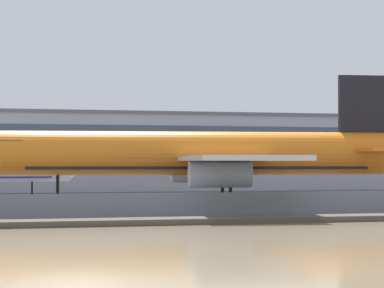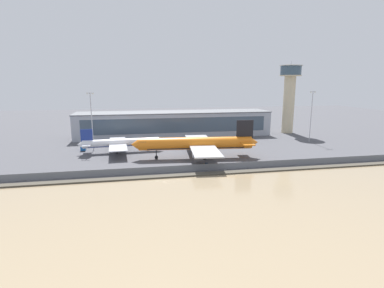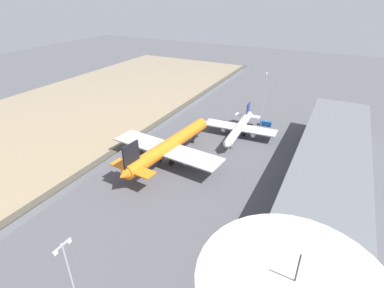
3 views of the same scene
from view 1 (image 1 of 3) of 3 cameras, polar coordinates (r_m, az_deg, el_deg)
name	(u,v)px [view 1 (image 1 of 3)]	position (r m, az deg, el deg)	size (l,w,h in m)	color
ground_plane	(209,208)	(83.53, 1.32, -4.88)	(500.00, 500.00, 0.00)	#4C4C51
shoreline_seawall	(269,219)	(63.89, 5.88, -5.73)	(320.00, 3.00, 0.50)	#474238
perimeter_fence	(253,205)	(68.10, 4.66, -4.67)	(280.00, 0.10, 2.36)	slate
cargo_jet_orange	(205,155)	(85.31, 1.01, -0.86)	(51.51, 44.30, 15.39)	orange
baggage_tug	(247,207)	(71.12, 4.25, -4.84)	(3.56, 2.63, 1.80)	yellow
terminal_building	(125,152)	(137.92, -5.14, -0.60)	(109.43, 20.42, 13.92)	#9EA3AD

